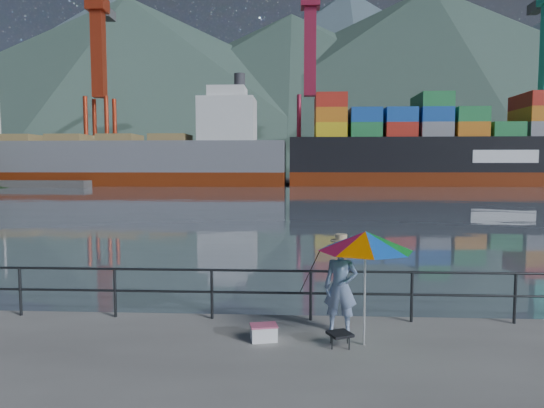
{
  "coord_description": "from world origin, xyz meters",
  "views": [
    {
      "loc": [
        2.72,
        -7.86,
        3.11
      ],
      "look_at": [
        2.0,
        6.0,
        2.0
      ],
      "focal_mm": 32.0,
      "sensor_mm": 36.0,
      "label": 1
    }
  ],
  "objects": [
    {
      "name": "container_ship",
      "position": [
        36.71,
        75.06,
        5.78
      ],
      "size": [
        67.07,
        11.18,
        18.1
      ],
      "color": "#652109",
      "rests_on": "ground"
    },
    {
      "name": "fisherman",
      "position": [
        3.53,
        1.04,
        0.85
      ],
      "size": [
        0.68,
        0.51,
        1.7
      ],
      "primitive_type": "imported",
      "rotation": [
        0.0,
        0.0,
        -0.18
      ],
      "color": "#2A5192",
      "rests_on": "ground"
    },
    {
      "name": "folding_stool",
      "position": [
        3.46,
        0.31,
        0.13
      ],
      "size": [
        0.49,
        0.49,
        0.24
      ],
      "color": "black",
      "rests_on": "ground"
    },
    {
      "name": "port_cranes",
      "position": [
        31.0,
        84.0,
        16.0
      ],
      "size": [
        116.0,
        28.0,
        38.4
      ],
      "color": "red",
      "rests_on": "ground"
    },
    {
      "name": "fishing_rod",
      "position": [
        2.97,
        1.94,
        0.0
      ],
      "size": [
        0.36,
        1.73,
        1.24
      ],
      "primitive_type": "cylinder",
      "rotation": [
        0.96,
        0.0,
        0.2
      ],
      "color": "black",
      "rests_on": "ground"
    },
    {
      "name": "bulk_carrier",
      "position": [
        -23.45,
        71.89,
        4.11
      ],
      "size": [
        52.28,
        9.05,
        14.5
      ],
      "color": "#652109",
      "rests_on": "ground"
    },
    {
      "name": "cooler_bag",
      "position": [
        2.14,
        0.51,
        0.13
      ],
      "size": [
        0.51,
        0.39,
        0.26
      ],
      "primitive_type": "cube",
      "rotation": [
        0.0,
        0.0,
        0.22
      ],
      "color": "white",
      "rests_on": "ground"
    },
    {
      "name": "beach_umbrella",
      "position": [
        3.89,
        0.4,
        1.82
      ],
      "size": [
        1.69,
        1.69,
        1.99
      ],
      "color": "white",
      "rests_on": "ground"
    },
    {
      "name": "mountains",
      "position": [
        38.82,
        207.75,
        35.55
      ],
      "size": [
        600.0,
        332.8,
        80.0
      ],
      "color": "#385147",
      "rests_on": "ground"
    },
    {
      "name": "guardrail",
      "position": [
        0.0,
        1.7,
        0.52
      ],
      "size": [
        22.0,
        0.06,
        1.03
      ],
      "color": "#2D3033",
      "rests_on": "ground"
    },
    {
      "name": "far_dock",
      "position": [
        10.0,
        93.0,
        0.0
      ],
      "size": [
        200.0,
        40.0,
        0.4
      ],
      "primitive_type": "cube",
      "color": "#514F4C",
      "rests_on": "ground"
    },
    {
      "name": "harbor_water",
      "position": [
        0.0,
        130.0,
        0.0
      ],
      "size": [
        500.0,
        280.0,
        0.0
      ],
      "primitive_type": "cube",
      "color": "slate",
      "rests_on": "ground"
    },
    {
      "name": "container_stacks",
      "position": [
        37.76,
        93.22,
        3.13
      ],
      "size": [
        58.0,
        5.4,
        7.8
      ],
      "color": "orange",
      "rests_on": "ground"
    }
  ]
}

